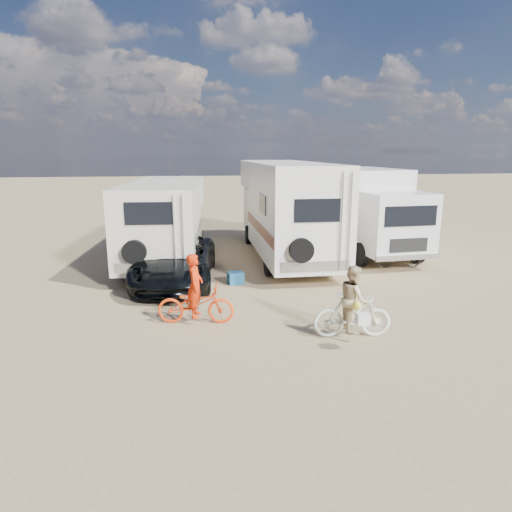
{
  "coord_description": "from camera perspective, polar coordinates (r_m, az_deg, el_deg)",
  "views": [
    {
      "loc": [
        -3.68,
        -10.82,
        4.34
      ],
      "look_at": [
        -1.8,
        1.81,
        1.3
      ],
      "focal_mm": 30.95,
      "sensor_mm": 36.0,
      "label": 1
    }
  ],
  "objects": [
    {
      "name": "dark_suv",
      "position": [
        15.14,
        -10.34,
        -0.57
      ],
      "size": [
        2.96,
        5.57,
        1.49
      ],
      "primitive_type": "imported",
      "rotation": [
        0.0,
        0.0,
        -0.09
      ],
      "color": "black",
      "rests_on": "ground"
    },
    {
      "name": "crate",
      "position": [
        15.97,
        9.13,
        -1.81
      ],
      "size": [
        0.65,
        0.65,
        0.4
      ],
      "primitive_type": "cube",
      "rotation": [
        0.0,
        0.0,
        -0.36
      ],
      "color": "olive",
      "rests_on": "ground"
    },
    {
      "name": "bike_parked",
      "position": [
        17.65,
        18.04,
        -0.09
      ],
      "size": [
        1.69,
        0.77,
        0.85
      ],
      "primitive_type": "imported",
      "rotation": [
        0.0,
        0.0,
        1.44
      ],
      "color": "#282B29",
      "rests_on": "ground"
    },
    {
      "name": "cooler",
      "position": [
        14.8,
        -2.66,
        -2.85
      ],
      "size": [
        0.57,
        0.46,
        0.4
      ],
      "primitive_type": "cube",
      "rotation": [
        0.0,
        0.0,
        0.21
      ],
      "color": "#1A537D",
      "rests_on": "ground"
    },
    {
      "name": "bike_woman",
      "position": [
        10.8,
        12.35,
        -7.46
      ],
      "size": [
        1.9,
        0.74,
        1.11
      ],
      "primitive_type": "imported",
      "rotation": [
        0.0,
        0.0,
        1.45
      ],
      "color": "silver",
      "rests_on": "ground"
    },
    {
      "name": "rv_left",
      "position": [
        17.92,
        -11.55,
        4.3
      ],
      "size": [
        3.25,
        7.97,
        3.18
      ],
      "primitive_type": null,
      "rotation": [
        0.0,
        0.0,
        -0.08
      ],
      "color": "beige",
      "rests_on": "ground"
    },
    {
      "name": "ground",
      "position": [
        12.23,
        9.74,
        -7.61
      ],
      "size": [
        140.0,
        140.0,
        0.0
      ],
      "primitive_type": "plane",
      "color": "tan",
      "rests_on": "ground"
    },
    {
      "name": "rv_main",
      "position": [
        18.37,
        3.84,
        5.9
      ],
      "size": [
        2.68,
        9.33,
        3.9
      ],
      "primitive_type": null,
      "rotation": [
        0.0,
        0.0,
        -0.0
      ],
      "color": "white",
      "rests_on": "ground"
    },
    {
      "name": "rider_man",
      "position": [
        11.41,
        -7.85,
        -4.67
      ],
      "size": [
        0.49,
        0.66,
        1.66
      ],
      "primitive_type": "imported",
      "rotation": [
        0.0,
        0.0,
        1.41
      ],
      "color": "red",
      "rests_on": "ground"
    },
    {
      "name": "rider_woman",
      "position": [
        10.71,
        12.41,
        -6.28
      ],
      "size": [
        0.69,
        0.83,
        1.58
      ],
      "primitive_type": "imported",
      "rotation": [
        0.0,
        0.0,
        1.45
      ],
      "color": "tan",
      "rests_on": "ground"
    },
    {
      "name": "box_truck",
      "position": [
        19.45,
        14.41,
        5.49
      ],
      "size": [
        3.06,
        6.64,
        3.61
      ],
      "primitive_type": null,
      "rotation": [
        0.0,
        0.0,
        0.06
      ],
      "color": "silver",
      "rests_on": "ground"
    },
    {
      "name": "bike_man",
      "position": [
        11.51,
        -7.8,
        -6.14
      ],
      "size": [
        2.05,
        0.99,
        1.03
      ],
      "primitive_type": "imported",
      "rotation": [
        0.0,
        0.0,
        1.41
      ],
      "color": "#E63D0D",
      "rests_on": "ground"
    }
  ]
}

